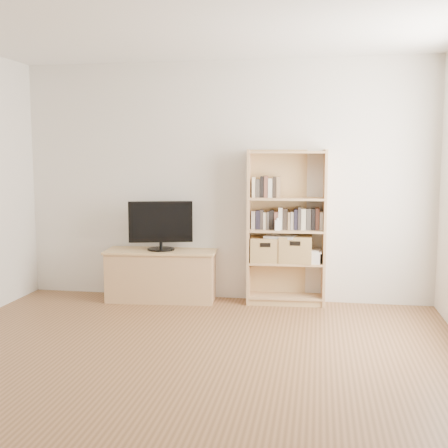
% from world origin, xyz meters
% --- Properties ---
extents(floor, '(4.50, 5.00, 0.01)m').
position_xyz_m(floor, '(0.00, 0.00, 0.00)').
color(floor, brown).
rests_on(floor, ground).
extents(back_wall, '(4.50, 0.02, 2.60)m').
position_xyz_m(back_wall, '(0.00, 2.50, 1.30)').
color(back_wall, silver).
rests_on(back_wall, floor).
extents(tv_stand, '(1.20, 0.53, 0.53)m').
position_xyz_m(tv_stand, '(-0.67, 2.28, 0.27)').
color(tv_stand, tan).
rests_on(tv_stand, floor).
extents(bookshelf, '(0.84, 0.34, 1.65)m').
position_xyz_m(bookshelf, '(0.69, 2.35, 0.82)').
color(bookshelf, tan).
rests_on(bookshelf, floor).
extents(television, '(0.68, 0.23, 0.54)m').
position_xyz_m(television, '(-0.67, 2.28, 0.83)').
color(television, black).
rests_on(television, tv_stand).
extents(books_row_mid, '(0.91, 0.23, 0.24)m').
position_xyz_m(books_row_mid, '(0.69, 2.37, 0.93)').
color(books_row_mid, gray).
rests_on(books_row_mid, bookshelf).
extents(books_row_upper, '(0.40, 0.16, 0.21)m').
position_xyz_m(books_row_upper, '(0.51, 2.36, 1.25)').
color(books_row_upper, gray).
rests_on(books_row_upper, bookshelf).
extents(baby_monitor, '(0.06, 0.05, 0.11)m').
position_xyz_m(baby_monitor, '(0.60, 2.26, 0.86)').
color(baby_monitor, white).
rests_on(baby_monitor, bookshelf).
extents(basket_left, '(0.34, 0.29, 0.26)m').
position_xyz_m(basket_left, '(0.47, 2.34, 0.59)').
color(basket_left, olive).
rests_on(basket_left, bookshelf).
extents(basket_right, '(0.34, 0.29, 0.28)m').
position_xyz_m(basket_right, '(0.79, 2.35, 0.60)').
color(basket_right, olive).
rests_on(basket_right, bookshelf).
extents(laptop, '(0.36, 0.28, 0.03)m').
position_xyz_m(laptop, '(0.63, 2.34, 0.73)').
color(laptop, silver).
rests_on(laptop, basket_left).
extents(magazine_stack, '(0.19, 0.26, 0.11)m').
position_xyz_m(magazine_stack, '(0.97, 2.37, 0.51)').
color(magazine_stack, silver).
rests_on(magazine_stack, bookshelf).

